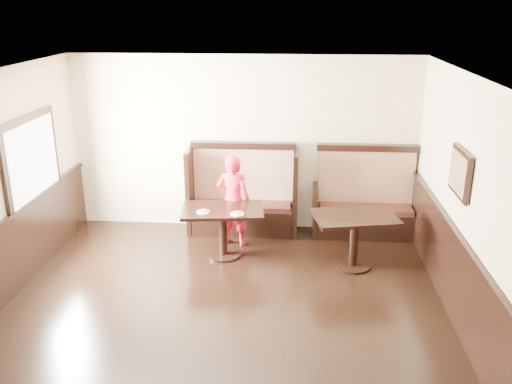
# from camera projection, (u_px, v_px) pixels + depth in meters

# --- Properties ---
(ground) EXTENTS (7.00, 7.00, 0.00)m
(ground) POSITION_uv_depth(u_px,v_px,m) (214.00, 352.00, 5.81)
(ground) COLOR black
(ground) RESTS_ON ground
(room_shell) EXTENTS (7.00, 7.00, 7.00)m
(room_shell) POSITION_uv_depth(u_px,v_px,m) (189.00, 283.00, 5.87)
(room_shell) COLOR beige
(room_shell) RESTS_ON ground
(booth_main) EXTENTS (1.75, 0.72, 1.45)m
(booth_main) POSITION_uv_depth(u_px,v_px,m) (243.00, 200.00, 8.73)
(booth_main) COLOR black
(booth_main) RESTS_ON ground
(booth_neighbor) EXTENTS (1.65, 0.72, 1.45)m
(booth_neighbor) POSITION_uv_depth(u_px,v_px,m) (365.00, 206.00, 8.61)
(booth_neighbor) COLOR black
(booth_neighbor) RESTS_ON ground
(table_main) EXTENTS (1.23, 0.85, 0.74)m
(table_main) POSITION_uv_depth(u_px,v_px,m) (223.00, 220.00, 7.83)
(table_main) COLOR black
(table_main) RESTS_ON ground
(table_neighbor) EXTENTS (1.24, 0.94, 0.77)m
(table_neighbor) POSITION_uv_depth(u_px,v_px,m) (355.00, 229.00, 7.50)
(table_neighbor) COLOR black
(table_neighbor) RESTS_ON ground
(child) EXTENTS (0.57, 0.43, 1.43)m
(child) POSITION_uv_depth(u_px,v_px,m) (233.00, 201.00, 8.16)
(child) COLOR red
(child) RESTS_ON ground
(pizza_plate_left) EXTENTS (0.19, 0.19, 0.03)m
(pizza_plate_left) POSITION_uv_depth(u_px,v_px,m) (203.00, 211.00, 7.63)
(pizza_plate_left) COLOR white
(pizza_plate_left) RESTS_ON table_main
(pizza_plate_right) EXTENTS (0.19, 0.19, 0.04)m
(pizza_plate_right) POSITION_uv_depth(u_px,v_px,m) (237.00, 213.00, 7.57)
(pizza_plate_right) COLOR white
(pizza_plate_right) RESTS_ON table_main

